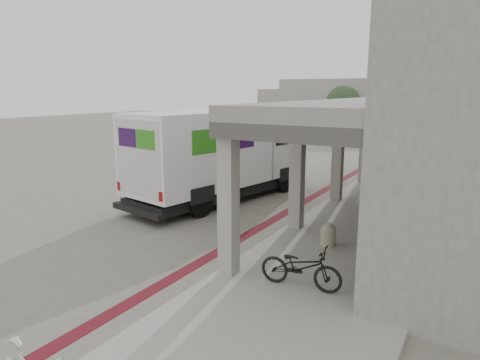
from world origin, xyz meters
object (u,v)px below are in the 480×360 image
Objects in this scene: utility_cabinet at (372,226)px; fedex_truck at (220,153)px; bench at (368,281)px; bicycle_black at (301,267)px.

fedex_truck is at bearing 156.54° from utility_cabinet.
fedex_truck is 7.13m from utility_cabinet.
fedex_truck is 8.88× the size of utility_cabinet.
fedex_truck reaches higher than bench.
bench is 0.91× the size of bicycle_black.
bicycle_black is at bearing -34.21° from fedex_truck.
bicycle_black is at bearing -177.07° from bench.
utility_cabinet is (6.60, -2.37, -1.29)m from fedex_truck.
fedex_truck is 5.28× the size of bench.
bench is 1.42m from bicycle_black.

